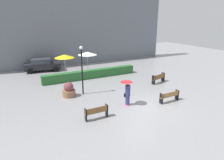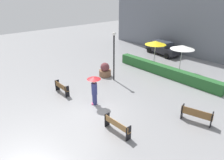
# 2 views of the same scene
# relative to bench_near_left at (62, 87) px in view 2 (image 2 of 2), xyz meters

# --- Properties ---
(ground_plane) EXTENTS (60.00, 60.00, 0.00)m
(ground_plane) POSITION_rel_bench_near_left_xyz_m (3.48, 0.29, -0.51)
(ground_plane) COLOR gray
(bench_near_left) EXTENTS (1.59, 0.34, 0.85)m
(bench_near_left) POSITION_rel_bench_near_left_xyz_m (0.00, 0.00, 0.00)
(bench_near_left) COLOR brown
(bench_near_left) RESTS_ON ground
(bench_near_right) EXTENTS (1.77, 0.39, 0.82)m
(bench_near_right) POSITION_rel_bench_near_left_xyz_m (6.11, -0.06, -0.01)
(bench_near_right) COLOR #9E7242
(bench_near_right) RESTS_ON ground
(bench_far_right) EXTENTS (1.77, 0.82, 0.91)m
(bench_far_right) POSITION_rel_bench_near_left_xyz_m (8.46, 4.05, 0.02)
(bench_far_right) COLOR brown
(bench_far_right) RESTS_ON ground
(pedestrian_with_umbrella) EXTENTS (0.91, 0.91, 1.98)m
(pedestrian_with_umbrella) POSITION_rel_bench_near_left_xyz_m (2.84, 0.93, 0.75)
(pedestrian_with_umbrella) COLOR navy
(pedestrian_with_umbrella) RESTS_ON ground
(planter_pot) EXTENTS (1.07, 1.07, 1.23)m
(planter_pot) POSITION_rel_bench_near_left_xyz_m (-0.53, 4.63, 0.02)
(planter_pot) COLOR brown
(planter_pot) RESTS_ON ground
(lamp_post) EXTENTS (0.28, 0.28, 4.11)m
(lamp_post) POSITION_rel_bench_near_left_xyz_m (0.69, 4.61, 2.00)
(lamp_post) COLOR black
(lamp_post) RESTS_ON ground
(patio_umbrella_yellow) EXTENTS (2.08, 2.08, 2.54)m
(patio_umbrella_yellow) POSITION_rel_bench_near_left_xyz_m (0.65, 10.17, 1.85)
(patio_umbrella_yellow) COLOR silver
(patio_umbrella_yellow) RESTS_ON ground
(patio_umbrella_white) EXTENTS (2.17, 2.17, 2.57)m
(patio_umbrella_white) POSITION_rel_bench_near_left_xyz_m (3.38, 10.53, 1.88)
(patio_umbrella_white) COLOR silver
(patio_umbrella_white) RESTS_ON ground
(hedge_strip) EXTENTS (10.31, 0.70, 0.90)m
(hedge_strip) POSITION_rel_bench_near_left_xyz_m (3.04, 8.69, -0.06)
(hedge_strip) COLOR #28602D
(hedge_strip) RESTS_ON ground
(building_facade) EXTENTS (28.00, 1.20, 10.36)m
(building_facade) POSITION_rel_bench_near_left_xyz_m (3.48, 16.29, 4.67)
(building_facade) COLOR slate
(building_facade) RESTS_ON ground
(parked_car) EXTENTS (4.42, 2.49, 1.57)m
(parked_car) POSITION_rel_bench_near_left_xyz_m (-1.13, 14.09, 0.31)
(parked_car) COLOR black
(parked_car) RESTS_ON ground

